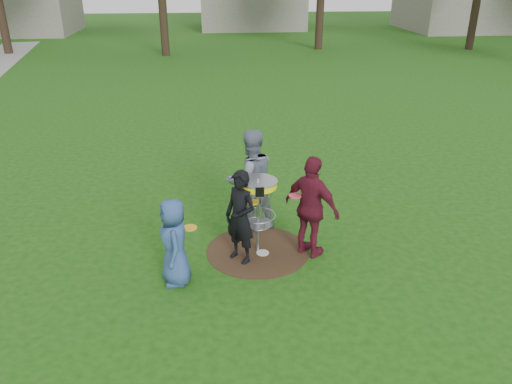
{
  "coord_description": "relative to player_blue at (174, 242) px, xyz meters",
  "views": [
    {
      "loc": [
        -0.76,
        -7.5,
        4.55
      ],
      "look_at": [
        0.0,
        0.3,
        1.0
      ],
      "focal_mm": 35.0,
      "sensor_mm": 36.0,
      "label": 1
    }
  ],
  "objects": [
    {
      "name": "disc_on_grass",
      "position": [
        1.44,
        0.7,
        -0.7
      ],
      "size": [
        0.22,
        0.22,
        0.02
      ],
      "primitive_type": "cylinder",
      "color": "white",
      "rests_on": "ground"
    },
    {
      "name": "player_maroon",
      "position": [
        2.24,
        0.61,
        0.18
      ],
      "size": [
        1.04,
        1.06,
        1.79
      ],
      "primitive_type": "imported",
      "rotation": [
        0.0,
        0.0,
        2.33
      ],
      "color": "maroon",
      "rests_on": "ground"
    },
    {
      "name": "player_grey",
      "position": [
        1.32,
        1.69,
        0.26
      ],
      "size": [
        1.13,
        0.99,
        1.94
      ],
      "primitive_type": "imported",
      "rotation": [
        0.0,
        0.0,
        3.46
      ],
      "color": "slate",
      "rests_on": "ground"
    },
    {
      "name": "dirt_patch",
      "position": [
        1.36,
        0.8,
        -0.71
      ],
      "size": [
        1.8,
        1.8,
        0.01
      ],
      "primitive_type": "cylinder",
      "color": "#47331E",
      "rests_on": "ground"
    },
    {
      "name": "player_blue",
      "position": [
        0.0,
        0.0,
        0.0
      ],
      "size": [
        0.54,
        0.75,
        1.42
      ],
      "primitive_type": "imported",
      "rotation": [
        0.0,
        0.0,
        -1.44
      ],
      "color": "#304D86",
      "rests_on": "ground"
    },
    {
      "name": "held_discs",
      "position": [
        1.2,
        0.73,
        0.33
      ],
      "size": [
        1.95,
        1.49,
        0.34
      ],
      "color": "gold",
      "rests_on": "ground"
    },
    {
      "name": "ground",
      "position": [
        1.36,
        0.8,
        -0.71
      ],
      "size": [
        100.0,
        100.0,
        0.0
      ],
      "primitive_type": "plane",
      "color": "#19470F",
      "rests_on": "ground"
    },
    {
      "name": "player_black",
      "position": [
        1.05,
        0.55,
        0.1
      ],
      "size": [
        0.69,
        0.69,
        1.61
      ],
      "primitive_type": "imported",
      "rotation": [
        0.0,
        0.0,
        -0.8
      ],
      "color": "black",
      "rests_on": "ground"
    },
    {
      "name": "disc_golf_basket",
      "position": [
        1.36,
        0.8,
        0.31
      ],
      "size": [
        0.66,
        0.67,
        1.38
      ],
      "color": "#9EA0A5",
      "rests_on": "ground"
    }
  ]
}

